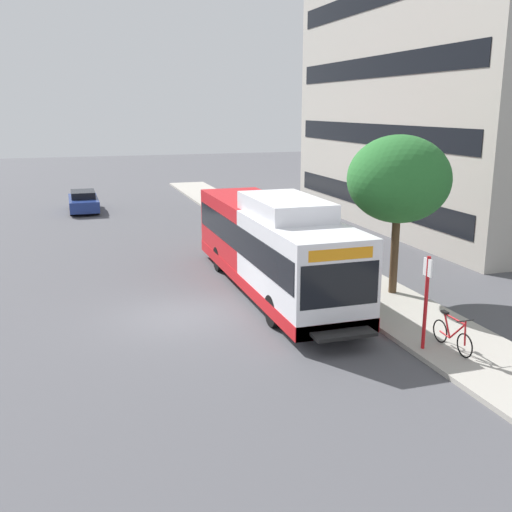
{
  "coord_description": "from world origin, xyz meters",
  "views": [
    {
      "loc": [
        -3.18,
        -18.15,
        6.56
      ],
      "look_at": [
        2.88,
        0.83,
        1.6
      ],
      "focal_mm": 41.91,
      "sensor_mm": 36.0,
      "label": 1
    }
  ],
  "objects": [
    {
      "name": "transit_bus",
      "position": [
        3.75,
        1.75,
        1.7
      ],
      "size": [
        2.58,
        12.25,
        3.65
      ],
      "color": "white",
      "rests_on": "ground"
    },
    {
      "name": "bicycle_parked",
      "position": [
        6.53,
        -5.29,
        0.56
      ],
      "size": [
        0.52,
        1.76,
        1.02
      ],
      "color": "black",
      "rests_on": "sidewalk_curb"
    },
    {
      "name": "street_tree_near_stop",
      "position": [
        7.69,
        -0.17,
        4.17
      ],
      "size": [
        3.53,
        3.53,
        5.55
      ],
      "color": "#4C3823",
      "rests_on": "sidewalk_curb"
    },
    {
      "name": "lattice_comm_tower",
      "position": [
        20.82,
        25.74,
        8.78
      ],
      "size": [
        1.1,
        1.1,
        26.61
      ],
      "color": "#B7B7BC",
      "rests_on": "ground"
    },
    {
      "name": "sidewalk_curb",
      "position": [
        7.0,
        6.0,
        0.07
      ],
      "size": [
        3.0,
        56.0,
        0.14
      ],
      "primitive_type": "cube",
      "color": "#A8A399",
      "rests_on": "ground"
    },
    {
      "name": "parked_car_far_lane",
      "position": [
        -2.17,
        21.81,
        0.66
      ],
      "size": [
        1.8,
        4.5,
        1.33
      ],
      "color": "navy",
      "rests_on": "ground"
    },
    {
      "name": "ground_plane",
      "position": [
        0.0,
        8.0,
        0.0
      ],
      "size": [
        120.0,
        120.0,
        0.0
      ],
      "primitive_type": "plane",
      "color": "#4C4C51"
    },
    {
      "name": "bus_stop_sign_pole",
      "position": [
        5.83,
        -4.97,
        1.65
      ],
      "size": [
        0.1,
        0.36,
        2.6
      ],
      "color": "red",
      "rests_on": "sidewalk_curb"
    }
  ]
}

